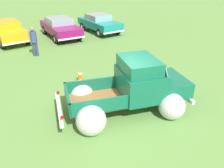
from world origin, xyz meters
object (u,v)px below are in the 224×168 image
at_px(show_car_2, 60,27).
at_px(show_car_3, 99,23).
at_px(show_car_1, 8,30).
at_px(lane_cone_0, 80,76).
at_px(spectator_1, 34,40).
at_px(vintage_pickup_truck, 133,90).
at_px(lane_cone_1, 120,72).

height_order(show_car_2, show_car_3, same).
bearing_deg(show_car_1, lane_cone_0, 5.96).
xyz_separation_m(show_car_3, spectator_1, (-5.95, -3.00, 0.20)).
height_order(show_car_1, spectator_1, spectator_1).
bearing_deg(vintage_pickup_truck, spectator_1, 116.62).
bearing_deg(show_car_1, show_car_3, 76.56).
bearing_deg(lane_cone_0, spectator_1, 99.78).
bearing_deg(spectator_1, lane_cone_1, 46.20).
bearing_deg(show_car_1, vintage_pickup_truck, 6.84).
height_order(show_car_3, lane_cone_1, show_car_3).
xyz_separation_m(show_car_1, spectator_1, (0.83, -4.05, 0.20)).
bearing_deg(show_car_3, lane_cone_0, -36.53).
bearing_deg(show_car_3, spectator_1, -65.58).
height_order(lane_cone_0, lane_cone_1, same).
relative_size(vintage_pickup_truck, show_car_3, 1.14).
distance_m(show_car_2, show_car_3, 3.23).
relative_size(show_car_2, spectator_1, 2.72).
xyz_separation_m(spectator_1, lane_cone_1, (2.54, -5.22, -0.67)).
relative_size(lane_cone_0, lane_cone_1, 1.00).
bearing_deg(vintage_pickup_truck, lane_cone_0, 119.17).
relative_size(show_car_3, lane_cone_0, 6.90).
xyz_separation_m(show_car_1, show_car_2, (3.56, -0.82, 0.00)).
height_order(show_car_2, spectator_1, spectator_1).
bearing_deg(lane_cone_1, lane_cone_0, 160.33).
xyz_separation_m(show_car_3, lane_cone_0, (-5.16, -7.60, -0.47)).
distance_m(show_car_2, lane_cone_1, 8.47).
xyz_separation_m(spectator_1, lane_cone_0, (0.79, -4.60, -0.67)).
height_order(show_car_1, show_car_2, same).
distance_m(show_car_1, lane_cone_1, 9.87).
distance_m(show_car_2, spectator_1, 4.24).
height_order(show_car_2, lane_cone_0, show_car_2).
xyz_separation_m(vintage_pickup_truck, show_car_2, (1.20, 10.81, 0.03)).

